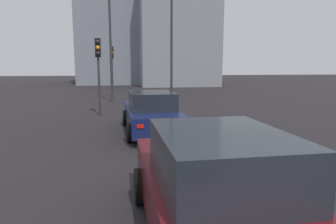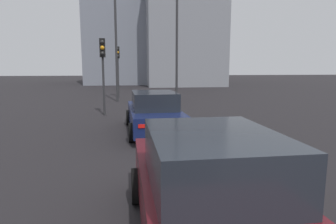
% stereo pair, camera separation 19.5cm
% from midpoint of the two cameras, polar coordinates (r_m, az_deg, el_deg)
% --- Properties ---
extents(car_navy_lead, '(4.67, 2.10, 1.52)m').
position_cam_midpoint_polar(car_navy_lead, '(10.85, -3.83, -0.15)').
color(car_navy_lead, '#141E4C').
rests_on(car_navy_lead, ground_plane).
extents(car_maroon_second, '(4.60, 2.01, 1.65)m').
position_cam_midpoint_polar(car_maroon_second, '(4.03, 7.79, -15.36)').
color(car_maroon_second, '#510F16').
rests_on(car_maroon_second, ground_plane).
extents(traffic_light_near_left, '(0.32, 0.29, 3.78)m').
position_cam_midpoint_polar(traffic_light_near_left, '(14.76, -13.84, 9.75)').
color(traffic_light_near_left, '#2D2D30').
rests_on(traffic_light_near_left, ground_plane).
extents(traffic_light_near_right, '(0.32, 0.28, 3.97)m').
position_cam_midpoint_polar(traffic_light_near_right, '(23.51, -11.11, 9.74)').
color(traffic_light_near_right, '#2D2D30').
rests_on(traffic_light_near_right, ground_plane).
extents(street_lamp_kerbside, '(0.56, 0.36, 8.24)m').
position_cam_midpoint_polar(street_lamp_kerbside, '(20.24, 0.41, 15.55)').
color(street_lamp_kerbside, '#2D2D30').
rests_on(street_lamp_kerbside, ground_plane).
extents(street_lamp_far, '(0.56, 0.36, 7.24)m').
position_cam_midpoint_polar(street_lamp_far, '(20.73, -11.46, 13.78)').
color(street_lamp_far, '#2D2D30').
rests_on(street_lamp_far, ground_plane).
extents(building_facade_left, '(11.72, 9.51, 14.28)m').
position_cam_midpoint_polar(building_facade_left, '(40.43, 1.17, 15.56)').
color(building_facade_left, gray).
rests_on(building_facade_left, ground_plane).
extents(building_facade_center, '(12.18, 9.86, 16.88)m').
position_cam_midpoint_polar(building_facade_center, '(44.96, -10.54, 16.40)').
color(building_facade_center, gray).
rests_on(building_facade_center, ground_plane).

